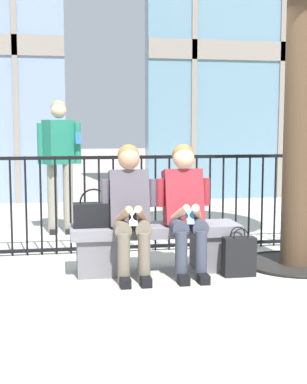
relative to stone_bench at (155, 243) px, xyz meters
name	(u,v)px	position (x,y,z in m)	size (l,w,h in m)	color
ground_plane	(155,271)	(0.00, 0.00, -0.27)	(60.00, 60.00, 0.00)	#B2ADA3
stone_bench	(155,243)	(0.00, 0.00, 0.00)	(1.60, 0.44, 0.45)	slate
seated_person_with_phone	(130,206)	(-0.26, -0.13, 0.38)	(0.52, 0.66, 1.21)	#6B6051
seated_person_companion	(185,205)	(0.26, -0.13, 0.38)	(0.52, 0.66, 1.21)	#383D4C
handbag_on_bench	(94,214)	(-0.58, -0.01, 0.30)	(0.38, 0.17, 0.36)	black
shopping_bag	(239,256)	(0.73, -0.30, -0.08)	(0.30, 0.13, 0.46)	black
bystander_at_railing	(60,156)	(-0.88, 2.08, 0.73)	(0.55, 0.39, 1.71)	gray
plaza_railing	(142,203)	(0.00, 0.87, 0.27)	(9.02, 0.04, 1.06)	black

